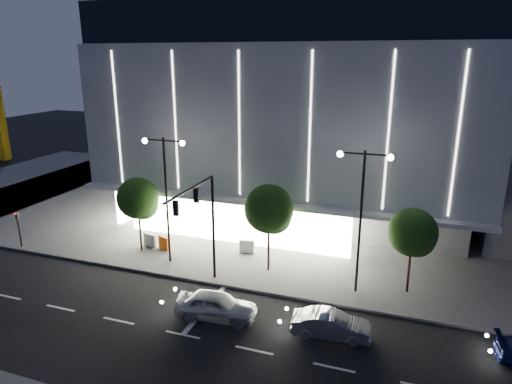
{
  "coord_description": "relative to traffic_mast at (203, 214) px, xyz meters",
  "views": [
    {
      "loc": [
        12.56,
        -19.92,
        14.12
      ],
      "look_at": [
        2.46,
        8.85,
        5.0
      ],
      "focal_mm": 32.0,
      "sensor_mm": 36.0,
      "label": 1
    }
  ],
  "objects": [
    {
      "name": "museum",
      "position": [
        1.98,
        18.97,
        4.25
      ],
      "size": [
        30.0,
        25.8,
        18.0
      ],
      "color": "#4C4C51",
      "rests_on": "ground"
    },
    {
      "name": "tree_mid",
      "position": [
        3.03,
        3.68,
        -0.69
      ],
      "size": [
        3.25,
        3.25,
        6.15
      ],
      "color": "black",
      "rests_on": "ground"
    },
    {
      "name": "ground",
      "position": [
        -1.0,
        -3.34,
        -5.03
      ],
      "size": [
        160.0,
        160.0,
        0.0
      ],
      "primitive_type": "plane",
      "color": "black",
      "rests_on": "ground"
    },
    {
      "name": "car_lead",
      "position": [
        2.0,
        -2.76,
        -4.25
      ],
      "size": [
        4.76,
        2.34,
        1.56
      ],
      "primitive_type": "imported",
      "rotation": [
        0.0,
        0.0,
        1.68
      ],
      "color": "#B5B8BD",
      "rests_on": "ground"
    },
    {
      "name": "traffic_mast",
      "position": [
        0.0,
        0.0,
        0.0
      ],
      "size": [
        0.33,
        5.89,
        7.07
      ],
      "color": "black",
      "rests_on": "ground"
    },
    {
      "name": "tree_right",
      "position": [
        12.03,
        3.68,
        -1.14
      ],
      "size": [
        2.91,
        2.91,
        5.51
      ],
      "color": "black",
      "rests_on": "ground"
    },
    {
      "name": "car_second",
      "position": [
        8.37,
        -2.37,
        -4.35
      ],
      "size": [
        4.22,
        1.85,
        1.35
      ],
      "primitive_type": "imported",
      "rotation": [
        0.0,
        0.0,
        1.68
      ],
      "color": "#A7ABAF",
      "rests_on": "ground"
    },
    {
      "name": "barrier_b",
      "position": [
        -6.73,
        4.47,
        -4.38
      ],
      "size": [
        1.13,
        0.48,
        1.0
      ],
      "primitive_type": "cube",
      "rotation": [
        0.0,
        0.0,
        -0.22
      ],
      "color": "silver",
      "rests_on": "sidewalk_museum"
    },
    {
      "name": "barrier_d",
      "position": [
        0.66,
        5.77,
        -4.38
      ],
      "size": [
        1.13,
        0.44,
        1.0
      ],
      "primitive_type": "cube",
      "rotation": [
        0.0,
        0.0,
        0.18
      ],
      "color": "white",
      "rests_on": "sidewalk_museum"
    },
    {
      "name": "sidewalk_museum",
      "position": [
        4.0,
        20.66,
        -4.95
      ],
      "size": [
        70.0,
        40.0,
        0.15
      ],
      "primitive_type": "cube",
      "color": "#474747",
      "rests_on": "ground"
    },
    {
      "name": "street_lamp_east",
      "position": [
        9.0,
        2.66,
        0.93
      ],
      "size": [
        3.16,
        0.36,
        9.0
      ],
      "color": "black",
      "rests_on": "ground"
    },
    {
      "name": "street_lamp_west",
      "position": [
        -4.0,
        2.66,
        0.93
      ],
      "size": [
        3.16,
        0.36,
        9.0
      ],
      "color": "black",
      "rests_on": "ground"
    },
    {
      "name": "barrier_c",
      "position": [
        -5.44,
        4.33,
        -4.38
      ],
      "size": [
        1.11,
        0.68,
        1.0
      ],
      "primitive_type": "cube",
      "rotation": [
        0.0,
        0.0,
        -0.42
      ],
      "color": "orange",
      "rests_on": "sidewalk_museum"
    },
    {
      "name": "tree_left",
      "position": [
        -6.97,
        3.68,
        -0.99
      ],
      "size": [
        3.02,
        3.02,
        5.72
      ],
      "color": "black",
      "rests_on": "ground"
    },
    {
      "name": "ped_signal_far",
      "position": [
        -16.0,
        1.16,
        -3.14
      ],
      "size": [
        0.22,
        0.24,
        3.0
      ],
      "color": "black",
      "rests_on": "ground"
    }
  ]
}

